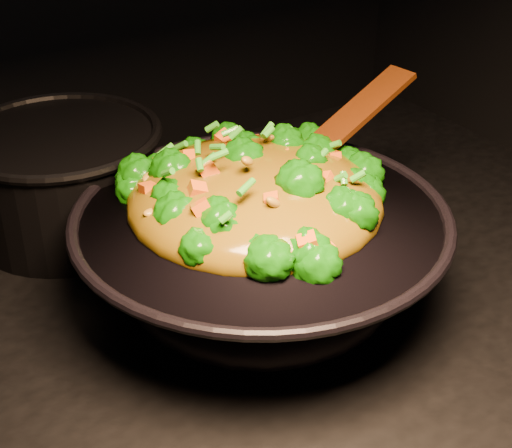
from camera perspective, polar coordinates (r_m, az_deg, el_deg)
wok at (r=0.88m, az=0.35°, el=-2.60°), size 0.50×0.50×0.11m
stir_fry at (r=0.85m, az=-0.08°, el=4.30°), size 0.32×0.32×0.10m
spatula at (r=0.93m, az=5.51°, el=6.43°), size 0.25×0.07×0.11m
back_pot at (r=1.05m, az=-13.75°, el=3.17°), size 0.26×0.26×0.14m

